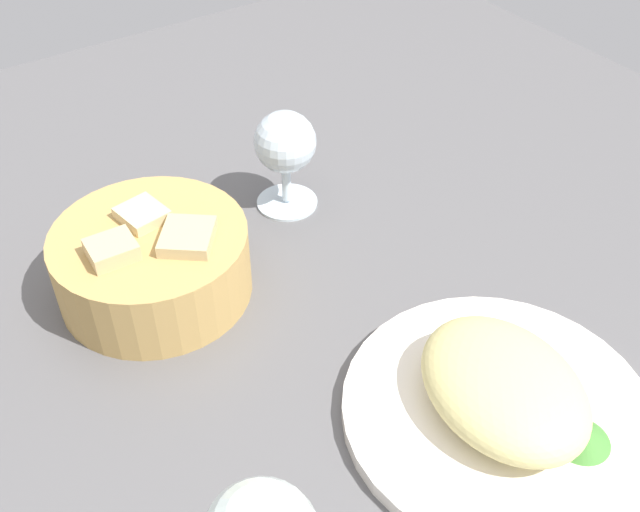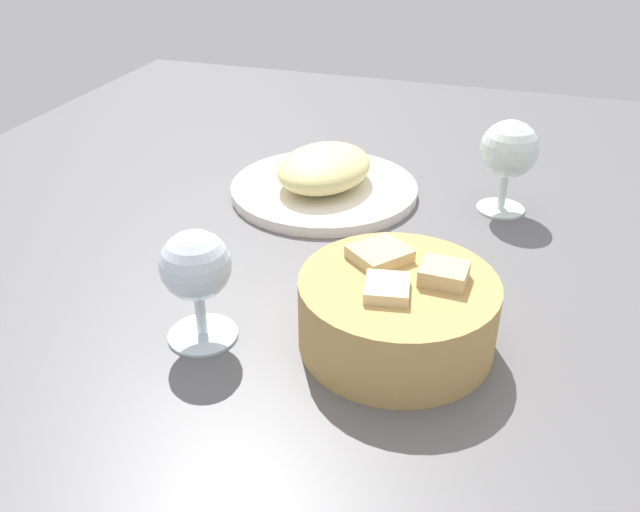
{
  "view_description": "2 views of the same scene",
  "coord_description": "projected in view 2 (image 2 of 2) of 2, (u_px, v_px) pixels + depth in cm",
  "views": [
    {
      "loc": [
        -36.17,
        21.34,
        50.45
      ],
      "look_at": [
        6.49,
        -7.74,
        5.42
      ],
      "focal_mm": 42.61,
      "sensor_mm": 36.0,
      "label": 1
    },
    {
      "loc": [
        66.42,
        13.23,
        39.16
      ],
      "look_at": [
        8.71,
        -5.45,
        3.43
      ],
      "focal_mm": 37.72,
      "sensor_mm": 36.0,
      "label": 2
    }
  ],
  "objects": [
    {
      "name": "lettuce_garnish",
      "position": [
        318.0,
        161.0,
        0.96
      ],
      "size": [
        4.61,
        4.61,
        1.38
      ],
      "primitive_type": "cone",
      "color": "#428134",
      "rests_on": "plate"
    },
    {
      "name": "ground_plane",
      "position": [
        387.0,
        260.0,
        0.78
      ],
      "size": [
        140.0,
        140.0,
        2.0
      ],
      "primitive_type": "cube",
      "color": "#59585A"
    },
    {
      "name": "plate",
      "position": [
        324.0,
        189.0,
        0.91
      ],
      "size": [
        25.21,
        25.21,
        1.4
      ],
      "primitive_type": "cylinder",
      "color": "white",
      "rests_on": "ground_plane"
    },
    {
      "name": "bread_basket",
      "position": [
        397.0,
        310.0,
        0.61
      ],
      "size": [
        18.15,
        18.15,
        8.48
      ],
      "color": "tan",
      "rests_on": "ground_plane"
    },
    {
      "name": "wine_glass_near",
      "position": [
        196.0,
        272.0,
        0.61
      ],
      "size": [
        6.66,
        6.66,
        11.2
      ],
      "color": "silver",
      "rests_on": "ground_plane"
    },
    {
      "name": "wine_glass_far",
      "position": [
        509.0,
        153.0,
        0.83
      ],
      "size": [
        7.24,
        7.24,
        12.0
      ],
      "color": "silver",
      "rests_on": "ground_plane"
    },
    {
      "name": "omelette",
      "position": [
        324.0,
        168.0,
        0.9
      ],
      "size": [
        16.77,
        13.76,
        4.91
      ],
      "primitive_type": "ellipsoid",
      "rotation": [
        0.0,
        0.0,
        -0.14
      ],
      "color": "#DCCD81",
      "rests_on": "plate"
    }
  ]
}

